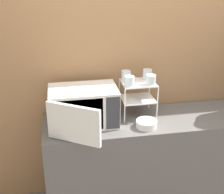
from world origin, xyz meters
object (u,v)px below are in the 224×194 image
Objects in this scene: dish_rack at (138,91)px; glass_front_right at (151,80)px; microwave at (83,107)px; glass_back_left at (126,76)px; bowl at (147,124)px; glass_front_left at (129,81)px; glass_back_right at (147,74)px.

glass_front_right is at bearing -37.76° from dish_rack.
glass_back_left reaches higher than microwave.
glass_back_left is 0.47m from bowl.
dish_rack is 0.17m from glass_front_right.
glass_front_left is 0.49× the size of bowl.
glass_back_left is (-0.19, 0.14, 0.00)m from glass_front_right.
bowl is (-0.08, -0.31, -0.33)m from glass_back_right.
microwave is at bearing -178.32° from glass_front_right.
glass_front_left is (0.40, 0.02, 0.20)m from microwave.
microwave is 7.24× the size of glass_front_left.
glass_back_right is 1.00× the size of glass_back_left.
glass_front_right is 0.49× the size of bowl.
dish_rack is 1.79× the size of bowl.
glass_back_right is at bearing 86.20° from glass_front_right.
glass_front_right is (0.19, 0.00, 0.00)m from glass_front_left.
glass_back_right is (0.20, 0.15, 0.00)m from glass_front_left.
microwave reaches higher than bowl.
glass_back_left is at bearing -179.70° from glass_back_right.
glass_back_left is (0.00, 0.14, 0.00)m from glass_front_left.
glass_front_left and glass_back_left have the same top height.
glass_back_right is 0.14m from glass_front_right.
glass_back_right is at bearing 0.30° from glass_back_left.
glass_back_left is (0.40, 0.16, 0.20)m from microwave.
dish_rack is 0.18m from glass_front_left.
bowl is (0.02, -0.24, -0.20)m from dish_rack.
microwave is 0.51m from dish_rack.
microwave reaches higher than dish_rack.
glass_back_left is at bearing 142.47° from dish_rack.
glass_front_left is 0.19m from glass_front_right.
dish_rack is 3.69× the size of glass_back_right.
glass_front_right reaches higher than dish_rack.
glass_front_left is at bearing 2.29° from microwave.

